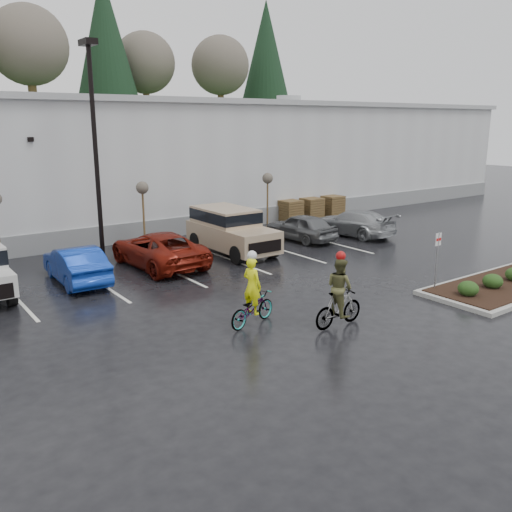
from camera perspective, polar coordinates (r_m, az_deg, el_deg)
ground at (r=17.55m, az=11.39°, el=-6.18°), size 120.00×120.00×0.00m
warehouse at (r=35.30m, az=-15.84°, el=9.70°), size 60.50×15.50×7.20m
wooded_ridge at (r=57.43m, az=-24.03°, el=9.85°), size 80.00×25.00×6.00m
lamppost at (r=24.47m, az=-16.69°, el=12.76°), size 0.50×1.00×9.22m
sapling_mid at (r=26.53m, az=-11.87°, el=6.68°), size 0.60×0.60×3.20m
sapling_east at (r=30.36m, az=1.23°, el=7.86°), size 0.60×0.60×3.20m
pallet_stack_a at (r=32.95m, az=3.63°, el=4.72°), size 1.20×1.20×1.35m
pallet_stack_b at (r=34.05m, az=5.84°, el=4.98°), size 1.20×1.20×1.35m
pallet_stack_c at (r=35.27m, az=8.03°, el=5.22°), size 1.20×1.20×1.35m
shrub_a at (r=19.91m, az=21.44°, el=-3.21°), size 0.70×0.70×0.52m
shrub_b at (r=21.16m, az=23.66°, el=-2.44°), size 0.70×0.70×0.52m
fire_lane_sign at (r=20.13m, az=18.53°, el=0.15°), size 0.30×0.05×2.20m
car_blue at (r=21.61m, az=-18.41°, el=-0.85°), size 1.62×4.29×1.40m
car_red at (r=23.17m, az=-10.27°, el=0.71°), size 2.58×5.36×1.47m
suv_tan at (r=25.08m, az=-2.51°, el=2.62°), size 2.20×5.10×2.06m
car_grey at (r=27.93m, az=4.74°, el=3.07°), size 2.01×4.22×1.39m
car_far_silver at (r=29.53m, az=10.21°, el=3.48°), size 2.37×4.93×1.39m
cyclist_hivis at (r=16.27m, az=-0.41°, el=-4.86°), size 2.00×1.12×2.29m
cyclist_olive at (r=16.28m, az=8.74°, el=-4.52°), size 1.79×0.86×2.31m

